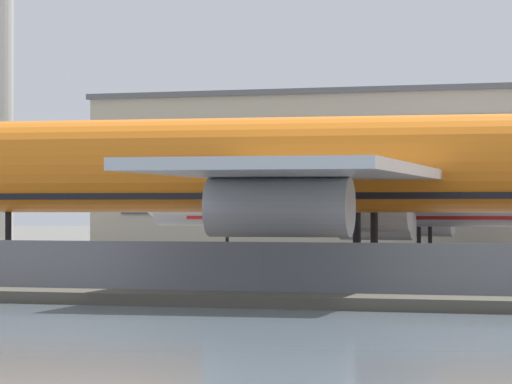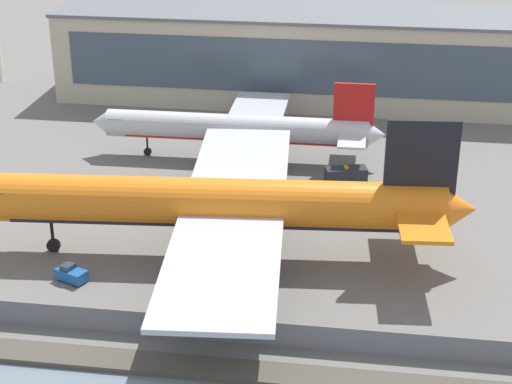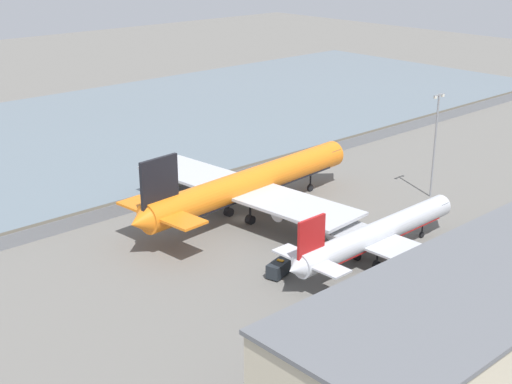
# 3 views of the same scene
# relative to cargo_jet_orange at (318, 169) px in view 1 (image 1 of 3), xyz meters

# --- Properties ---
(ground_plane) EXTENTS (500.00, 500.00, 0.00)m
(ground_plane) POSITION_rel_cargo_jet_orange_xyz_m (2.15, 0.18, -6.10)
(ground_plane) COLOR #66635E
(shoreline_seawall) EXTENTS (320.00, 3.00, 0.50)m
(shoreline_seawall) POSITION_rel_cargo_jet_orange_xyz_m (2.15, -20.32, -5.85)
(shoreline_seawall) COLOR #474238
(shoreline_seawall) RESTS_ON ground
(perimeter_fence) EXTENTS (280.00, 0.10, 2.48)m
(perimeter_fence) POSITION_rel_cargo_jet_orange_xyz_m (2.15, -15.82, -4.86)
(perimeter_fence) COLOR slate
(perimeter_fence) RESTS_ON ground
(cargo_jet_orange) EXTENTS (55.24, 47.62, 15.98)m
(cargo_jet_orange) POSITION_rel_cargo_jet_orange_xyz_m (0.00, 0.00, 0.00)
(cargo_jet_orange) COLOR orange
(cargo_jet_orange) RESTS_ON ground
(passenger_jet_silver) EXTENTS (39.96, 34.14, 11.51)m
(passenger_jet_silver) POSITION_rel_cargo_jet_orange_xyz_m (-2.08, 27.49, -1.71)
(passenger_jet_silver) COLOR silver
(passenger_jet_silver) RESTS_ON ground
(baggage_tug) EXTENTS (3.57, 2.72, 1.80)m
(baggage_tug) POSITION_rel_cargo_jet_orange_xyz_m (-13.80, -7.35, -5.29)
(baggage_tug) COLOR #19519E
(baggage_tug) RESTS_ON ground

